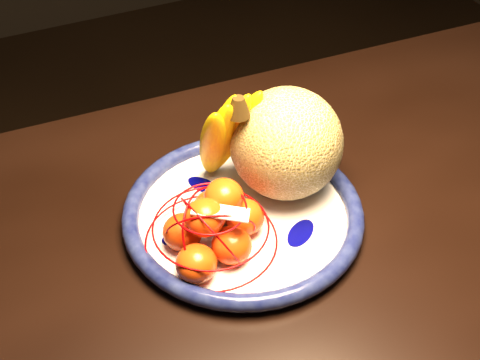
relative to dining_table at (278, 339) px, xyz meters
name	(u,v)px	position (x,y,z in m)	size (l,w,h in m)	color
dining_table	(278,339)	(0.00, 0.00, 0.00)	(1.64, 1.02, 0.80)	black
fruit_bowl	(243,214)	(0.02, 0.14, 0.10)	(0.34, 0.34, 0.03)	white
cantaloupe	(286,143)	(0.09, 0.17, 0.18)	(0.16, 0.16, 0.16)	olive
banana_bunch	(223,133)	(0.02, 0.22, 0.19)	(0.12, 0.12, 0.18)	yellow
mandarin_bag	(213,227)	(-0.04, 0.11, 0.13)	(0.23, 0.23, 0.11)	#FF5318
price_tag	(221,212)	(-0.04, 0.09, 0.17)	(0.07, 0.03, 0.00)	white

